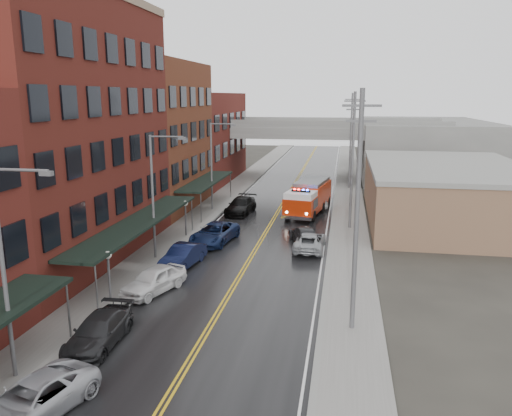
{
  "coord_description": "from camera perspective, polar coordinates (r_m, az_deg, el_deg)",
  "views": [
    {
      "loc": [
        6.5,
        -8.86,
        11.65
      ],
      "look_at": [
        -0.21,
        28.86,
        3.0
      ],
      "focal_mm": 35.0,
      "sensor_mm": 36.0,
      "label": 1
    }
  ],
  "objects": [
    {
      "name": "parked_car_right_1",
      "position": [
        40.28,
        5.59,
        -3.11
      ],
      "size": [
        3.2,
        5.18,
        1.4
      ],
      "primitive_type": "imported",
      "rotation": [
        0.0,
        0.0,
        3.42
      ],
      "color": "#29292B",
      "rests_on": "ground"
    },
    {
      "name": "utility_pole_0",
      "position": [
        24.46,
        11.48,
        -0.16
      ],
      "size": [
        1.8,
        0.24,
        12.0
      ],
      "color": "#59595B",
      "rests_on": "ground"
    },
    {
      "name": "fire_truck",
      "position": [
        50.21,
        6.0,
        1.29
      ],
      "size": [
        4.73,
        9.22,
        3.24
      ],
      "rotation": [
        0.0,
        0.0,
        -0.17
      ],
      "color": "#A62207",
      "rests_on": "ground"
    },
    {
      "name": "parked_car_left_3",
      "position": [
        25.52,
        -17.54,
        -13.29
      ],
      "size": [
        2.14,
        4.96,
        1.42
      ],
      "primitive_type": "imported",
      "rotation": [
        0.0,
        0.0,
        0.03
      ],
      "color": "black",
      "rests_on": "ground"
    },
    {
      "name": "globe_lamp_1",
      "position": [
        29.52,
        -16.52,
        -6.26
      ],
      "size": [
        0.44,
        0.44,
        3.12
      ],
      "color": "#59595B",
      "rests_on": "ground"
    },
    {
      "name": "brick_building_c",
      "position": [
        53.34,
        -11.86,
        7.99
      ],
      "size": [
        9.0,
        15.0,
        15.0
      ],
      "primitive_type": "cube",
      "color": "#5E2D1C",
      "rests_on": "ground"
    },
    {
      "name": "parked_car_left_7",
      "position": [
        50.29,
        -1.74,
        0.26
      ],
      "size": [
        2.65,
        5.69,
        1.61
      ],
      "primitive_type": "imported",
      "rotation": [
        0.0,
        0.0,
        -0.07
      ],
      "color": "black",
      "rests_on": "ground"
    },
    {
      "name": "curb_left",
      "position": [
        42.33,
        -7.01,
        -3.25
      ],
      "size": [
        0.3,
        160.0,
        0.15
      ],
      "primitive_type": "cube",
      "color": "gray",
      "rests_on": "ground"
    },
    {
      "name": "tan_building",
      "position": [
        50.61,
        20.73,
        1.48
      ],
      "size": [
        14.0,
        22.0,
        5.0
      ],
      "primitive_type": "cube",
      "color": "brown",
      "rests_on": "ground"
    },
    {
      "name": "street_lamp_0",
      "position": [
        22.27,
        -26.5,
        -5.53
      ],
      "size": [
        2.64,
        0.22,
        9.0
      ],
      "color": "#59595B",
      "rests_on": "ground"
    },
    {
      "name": "sidewalk_right",
      "position": [
        40.55,
        10.82,
        -4.09
      ],
      "size": [
        3.0,
        160.0,
        0.15
      ],
      "primitive_type": "cube",
      "color": "slate",
      "rests_on": "ground"
    },
    {
      "name": "parked_car_right_3",
      "position": [
        58.92,
        7.57,
        1.9
      ],
      "size": [
        1.6,
        4.28,
        1.4
      ],
      "primitive_type": "imported",
      "rotation": [
        0.0,
        0.0,
        3.11
      ],
      "color": "black",
      "rests_on": "ground"
    },
    {
      "name": "road",
      "position": [
        41.08,
        0.57,
        -3.74
      ],
      "size": [
        11.0,
        160.0,
        0.02
      ],
      "primitive_type": "cube",
      "color": "black",
      "rests_on": "ground"
    },
    {
      "name": "street_lamp_1",
      "position": [
        35.94,
        -11.39,
        2.11
      ],
      "size": [
        2.64,
        0.22,
        9.0
      ],
      "color": "#59595B",
      "rests_on": "ground"
    },
    {
      "name": "brick_building_b",
      "position": [
        37.6,
        -21.93,
        7.77
      ],
      "size": [
        9.0,
        20.0,
        18.0
      ],
      "primitive_type": "cube",
      "color": "#551A16",
      "rests_on": "ground"
    },
    {
      "name": "utility_pole_2",
      "position": [
        64.08,
        10.77,
        7.72
      ],
      "size": [
        1.8,
        0.24,
        12.0
      ],
      "color": "#59595B",
      "rests_on": "ground"
    },
    {
      "name": "street_lamp_2",
      "position": [
        50.98,
        -4.85,
        5.39
      ],
      "size": [
        2.64,
        0.22,
        9.0
      ],
      "color": "#59595B",
      "rests_on": "ground"
    },
    {
      "name": "parked_car_right_2",
      "position": [
        53.62,
        6.88,
        0.95
      ],
      "size": [
        3.01,
        4.99,
        1.59
      ],
      "primitive_type": "imported",
      "rotation": [
        0.0,
        0.0,
        3.4
      ],
      "color": "beige",
      "rests_on": "ground"
    },
    {
      "name": "awning_1",
      "position": [
        35.85,
        -13.22,
        -1.6
      ],
      "size": [
        2.6,
        18.0,
        3.09
      ],
      "color": "black",
      "rests_on": "ground"
    },
    {
      "name": "sidewalk_left",
      "position": [
        42.83,
        -9.13,
        -3.12
      ],
      "size": [
        3.0,
        160.0,
        0.15
      ],
      "primitive_type": "cube",
      "color": "slate",
      "rests_on": "ground"
    },
    {
      "name": "parked_car_right_0",
      "position": [
        38.72,
        6.15,
        -3.81
      ],
      "size": [
        2.36,
        4.96,
        1.37
      ],
      "primitive_type": "imported",
      "rotation": [
        0.0,
        0.0,
        3.12
      ],
      "color": "#989B9F",
      "rests_on": "ground"
    },
    {
      "name": "awning_2",
      "position": [
        52.03,
        -5.67,
        3.07
      ],
      "size": [
        2.6,
        13.0,
        3.09
      ],
      "color": "black",
      "rests_on": "ground"
    },
    {
      "name": "globe_lamp_2",
      "position": [
        41.99,
        -8.07,
        -0.25
      ],
      "size": [
        0.44,
        0.44,
        3.12
      ],
      "color": "#59595B",
      "rests_on": "ground"
    },
    {
      "name": "parked_car_left_4",
      "position": [
        31.02,
        -11.59,
        -8.04
      ],
      "size": [
        3.32,
        4.98,
        1.57
      ],
      "primitive_type": "imported",
      "rotation": [
        0.0,
        0.0,
        -0.35
      ],
      "color": "white",
      "rests_on": "ground"
    },
    {
      "name": "brick_building_far",
      "position": [
        69.96,
        -6.46,
        8.01
      ],
      "size": [
        9.0,
        20.0,
        12.0
      ],
      "primitive_type": "cube",
      "color": "maroon",
      "rests_on": "ground"
    },
    {
      "name": "curb_right",
      "position": [
        40.55,
        8.48,
        -4.0
      ],
      "size": [
        0.3,
        160.0,
        0.15
      ],
      "primitive_type": "cube",
      "color": "gray",
      "rests_on": "ground"
    },
    {
      "name": "utility_pole_1",
      "position": [
        44.19,
        10.97,
        5.55
      ],
      "size": [
        1.8,
        0.24,
        12.0
      ],
      "color": "#59595B",
      "rests_on": "ground"
    },
    {
      "name": "right_far_block",
      "position": [
        80.06,
        18.42,
        6.59
      ],
      "size": [
        18.0,
        30.0,
        8.0
      ],
      "primitive_type": "cube",
      "color": "slate",
      "rests_on": "ground"
    },
    {
      "name": "parked_car_left_5",
      "position": [
        35.17,
        -8.35,
        -5.45
      ],
      "size": [
        2.33,
        4.82,
        1.52
      ],
      "primitive_type": "imported",
      "rotation": [
        0.0,
        0.0,
        -0.16
      ],
      "color": "black",
      "rests_on": "ground"
    },
    {
      "name": "parked_car_left_2",
      "position": [
        21.33,
        -24.16,
        -19.36
      ],
      "size": [
        3.68,
        5.57,
        1.42
      ],
      "primitive_type": "imported",
      "rotation": [
        0.0,
        0.0,
        -0.28
      ],
      "color": "#ABACB3",
      "rests_on": "ground"
    },
    {
      "name": "overpass",
      "position": [
        71.38,
        4.88,
        8.13
      ],
      "size": [
        40.0,
        10.0,
        7.5
      ],
      "color": "slate",
      "rests_on": "ground"
    },
    {
      "name": "parked_car_left_6",
      "position": [
        40.47,
        -4.75,
        -2.89
      ],
      "size": [
        3.43,
        6.0,
        1.58
      ],
      "primitive_type": "imported",
      "rotation": [
        0.0,
        0.0,
        -0.15
      ],
      "color": "#121F46",
      "rests_on": "ground"
    }
  ]
}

